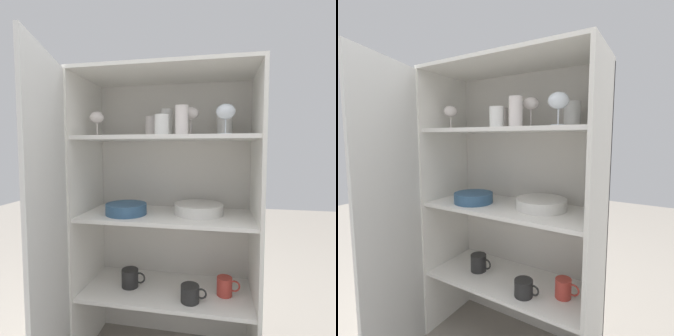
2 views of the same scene
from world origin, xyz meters
TOP-DOWN VIEW (x-y plane):
  - cupboard_back_panel at (0.00, 0.38)m, footprint 0.92×0.02m
  - cupboard_side_left at (-0.45, 0.19)m, footprint 0.02×0.41m
  - cupboard_side_right at (0.45, 0.19)m, footprint 0.02×0.41m
  - cupboard_top_panel at (0.00, 0.19)m, footprint 0.92×0.41m
  - shelf_board_lower at (0.00, 0.19)m, footprint 0.89×0.37m
  - shelf_board_middle at (0.00, 0.19)m, footprint 0.89×0.37m
  - shelf_board_upper at (0.00, 0.19)m, footprint 0.89×0.37m
  - cupboard_door at (-0.39, -0.24)m, footprint 0.15×0.45m
  - tumbler_glass_0 at (0.30, 0.27)m, footprint 0.08×0.08m
  - tumbler_glass_1 at (-0.01, 0.25)m, footprint 0.06×0.06m
  - tumbler_glass_2 at (0.09, 0.08)m, footprint 0.06×0.06m
  - tumbler_glass_3 at (-0.11, 0.28)m, footprint 0.07×0.07m
  - tumbler_glass_4 at (-0.00, 0.06)m, footprint 0.07×0.07m
  - wine_glass_0 at (0.29, 0.09)m, footprint 0.09×0.09m
  - wine_glass_1 at (-0.37, 0.14)m, footprint 0.08×0.08m
  - wine_glass_2 at (0.13, 0.17)m, footprint 0.08×0.08m
  - plate_stack_white at (0.17, 0.22)m, footprint 0.26×0.26m
  - mixing_bowl_large at (-0.21, 0.15)m, footprint 0.22×0.22m
  - coffee_mug_primary at (-0.20, 0.17)m, footprint 0.13×0.09m
  - coffee_mug_extra_1 at (0.31, 0.18)m, footprint 0.12×0.08m
  - coffee_mug_extra_2 at (0.14, 0.09)m, footprint 0.13×0.09m

SIDE VIEW (x-z plane):
  - shelf_board_lower at x=0.00m, z-range 0.36..0.38m
  - coffee_mug_extra_2 at x=0.14m, z-range 0.38..0.46m
  - coffee_mug_extra_1 at x=0.31m, z-range 0.38..0.47m
  - coffee_mug_primary at x=-0.20m, z-range 0.38..0.47m
  - cupboard_back_panel at x=0.00m, z-range 0.00..1.51m
  - cupboard_side_left at x=-0.45m, z-range 0.00..1.51m
  - cupboard_side_right at x=0.45m, z-range 0.00..1.51m
  - cupboard_door at x=-0.39m, z-range 0.00..1.51m
  - shelf_board_middle at x=0.00m, z-range 0.77..0.79m
  - plate_stack_white at x=0.17m, z-range 0.79..0.84m
  - mixing_bowl_large at x=-0.21m, z-range 0.79..0.85m
  - shelf_board_upper at x=0.00m, z-range 1.18..1.20m
  - tumbler_glass_4 at x=0.00m, z-range 1.20..1.30m
  - tumbler_glass_3 at x=-0.11m, z-range 1.20..1.32m
  - tumbler_glass_0 at x=0.30m, z-range 1.20..1.32m
  - tumbler_glass_2 at x=0.09m, z-range 1.20..1.34m
  - tumbler_glass_1 at x=-0.01m, z-range 1.20..1.35m
  - wine_glass_1 at x=-0.37m, z-range 1.23..1.36m
  - wine_glass_0 at x=0.29m, z-range 1.23..1.37m
  - wine_glass_2 at x=0.13m, z-range 1.24..1.38m
  - cupboard_top_panel at x=0.00m, z-range 1.51..1.53m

